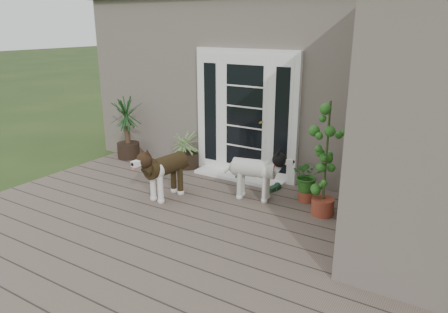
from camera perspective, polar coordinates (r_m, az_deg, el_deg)
The scene contains 14 objects.
deck at distance 5.58m, azimuth -6.51°, elevation -10.04°, with size 6.20×4.60×0.12m, color #6B5B4C.
house_main at distance 8.75m, azimuth 10.76°, elevation 10.15°, with size 7.40×4.00×3.10m, color #665E54.
door_unit at distance 7.05m, azimuth 2.95°, elevation 5.75°, with size 1.90×0.14×2.15m, color white.
door_step at distance 7.17m, azimuth 2.05°, elevation -2.76°, with size 1.60×0.40×0.05m, color white.
brindle_dog at distance 6.32m, azimuth -7.90°, elevation -2.39°, with size 0.39×0.90×0.75m, color #342612, non-canonical shape.
white_dog at distance 6.24m, azimuth 4.10°, elevation -2.75°, with size 0.37×0.86×0.71m, color white, non-canonical shape.
spider_plant at distance 7.64m, azimuth -5.09°, elevation 1.16°, with size 0.69×0.69×0.73m, color #93A163, non-canonical shape.
yucca at distance 8.32m, azimuth -13.12°, elevation 3.78°, with size 0.82×0.82×1.19m, color #113412, non-canonical shape.
herb_a at distance 6.28m, azimuth 11.33°, elevation -3.54°, with size 0.46×0.46×0.58m, color #25611B.
herb_b at distance 6.16m, azimuth 17.87°, elevation -3.98°, with size 0.46×0.46×0.68m, color #1C631C.
herb_c at distance 6.09m, azimuth 20.62°, elevation -5.48°, with size 0.32×0.32×0.50m, color #1F651D.
sapling at distance 5.71m, azimuth 13.81°, elevation -0.18°, with size 0.49×0.49×1.65m, color #2B5E1A, non-canonical shape.
clog_left at distance 7.15m, azimuth 2.25°, elevation -2.64°, with size 0.15×0.31×0.09m, color #153618, non-canonical shape.
clog_right at distance 6.69m, azimuth 6.87°, elevation -4.25°, with size 0.14×0.29×0.09m, color #15341F, non-canonical shape.
Camera 1 is at (3.11, -3.45, 2.64)m, focal length 33.43 mm.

